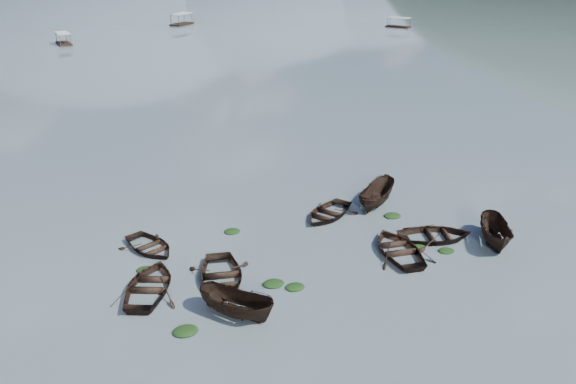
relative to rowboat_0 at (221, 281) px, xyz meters
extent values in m
plane|color=#4C5A5F|center=(5.43, -5.40, 0.00)|extent=(2400.00, 2400.00, 0.00)
imported|color=black|center=(0.00, 0.00, 0.00)|extent=(3.75, 5.06, 1.01)
imported|color=black|center=(-3.77, 0.04, 0.00)|extent=(4.67, 5.60, 1.00)
imported|color=black|center=(0.35, -3.31, 0.00)|extent=(4.21, 4.04, 1.64)
imported|color=black|center=(10.73, 0.51, 0.00)|extent=(3.46, 4.83, 1.00)
imported|color=black|center=(13.69, 1.57, 0.00)|extent=(5.08, 3.95, 0.96)
imported|color=black|center=(17.03, 0.23, 0.00)|extent=(3.23, 4.73, 1.71)
imported|color=black|center=(-3.70, 4.59, 0.00)|extent=(4.56, 4.97, 0.84)
imported|color=black|center=(8.17, 6.40, 0.00)|extent=(5.49, 5.38, 0.93)
imported|color=black|center=(12.06, 7.36, 0.00)|extent=(4.45, 4.54, 1.78)
ellipsoid|color=black|center=(-2.25, -4.04, 0.00)|extent=(1.21, 0.99, 0.26)
ellipsoid|color=black|center=(3.76, -1.63, 0.00)|extent=(1.06, 0.85, 0.23)
ellipsoid|color=black|center=(2.71, -1.03, 0.00)|extent=(1.17, 0.94, 0.25)
ellipsoid|color=black|center=(12.22, 1.02, 0.00)|extent=(0.88, 0.74, 0.19)
ellipsoid|color=black|center=(13.62, 0.01, 0.00)|extent=(1.01, 0.80, 0.21)
ellipsoid|color=black|center=(-4.04, 2.18, 0.00)|extent=(0.99, 0.80, 0.21)
ellipsoid|color=black|center=(1.49, 5.66, 0.00)|extent=(1.05, 0.88, 0.22)
ellipsoid|color=black|center=(12.44, 5.26, 0.00)|extent=(1.18, 0.94, 0.26)
camera|label=1|loc=(-2.83, -26.37, 16.67)|focal=35.00mm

